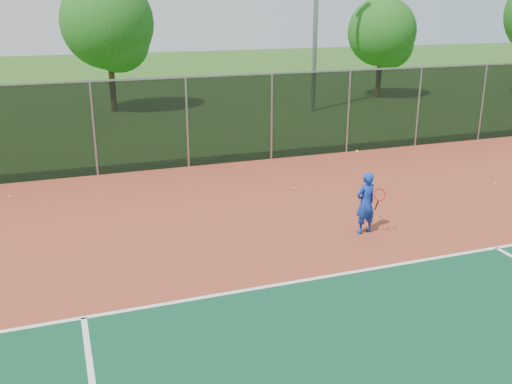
# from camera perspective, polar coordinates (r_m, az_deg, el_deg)

# --- Properties ---
(court_apron) EXTENTS (30.00, 20.00, 0.02)m
(court_apron) POSITION_cam_1_polar(r_m,az_deg,el_deg) (12.15, 18.90, -8.48)
(court_apron) COLOR #9C3E27
(court_apron) RESTS_ON ground
(fence_back) EXTENTS (30.00, 0.06, 3.03)m
(fence_back) POSITION_cam_1_polar(r_m,az_deg,el_deg) (20.00, 1.56, 7.62)
(fence_back) COLOR black
(fence_back) RESTS_ON court_apron
(tennis_player) EXTENTS (0.61, 0.64, 2.05)m
(tennis_player) POSITION_cam_1_polar(r_m,az_deg,el_deg) (13.79, 10.90, -1.07)
(tennis_player) COLOR #1134A4
(tennis_player) RESTS_ON court_apron
(practice_ball_0) EXTENTS (0.07, 0.07, 0.07)m
(practice_ball_0) POSITION_cam_1_polar(r_m,az_deg,el_deg) (17.62, -23.34, -0.47)
(practice_ball_0) COLOR #BDDC19
(practice_ball_0) RESTS_ON court_apron
(practice_ball_1) EXTENTS (0.07, 0.07, 0.07)m
(practice_ball_1) POSITION_cam_1_polar(r_m,az_deg,el_deg) (18.82, 22.84, 0.74)
(practice_ball_1) COLOR #BDDC19
(practice_ball_1) RESTS_ON court_apron
(practice_ball_4) EXTENTS (0.07, 0.07, 0.07)m
(practice_ball_4) POSITION_cam_1_polar(r_m,az_deg,el_deg) (17.00, 3.84, 0.39)
(practice_ball_4) COLOR #BDDC19
(practice_ball_4) RESTS_ON court_apron
(tree_back_left) EXTENTS (4.54, 4.54, 6.66)m
(tree_back_left) POSITION_cam_1_polar(r_m,az_deg,el_deg) (29.89, -14.39, 15.69)
(tree_back_left) COLOR #3A2715
(tree_back_left) RESTS_ON ground
(tree_back_mid) EXTENTS (3.87, 3.87, 5.69)m
(tree_back_mid) POSITION_cam_1_polar(r_m,az_deg,el_deg) (34.34, 12.65, 15.07)
(tree_back_mid) COLOR #3A2715
(tree_back_mid) RESTS_ON ground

